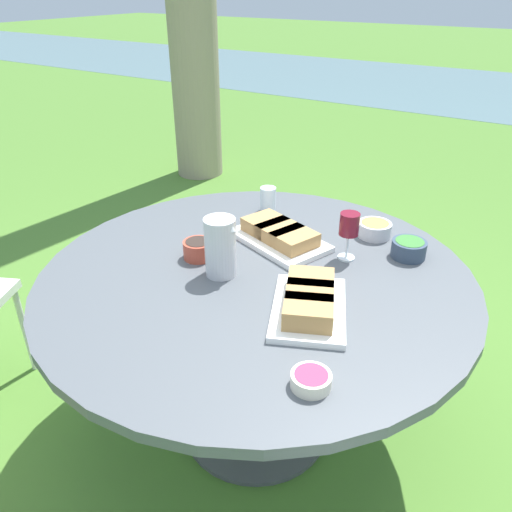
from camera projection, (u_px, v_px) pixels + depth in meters
The scene contains 11 objects.
ground_plane at pixel (256, 424), 2.01m from camera, with size 40.00×40.00×0.00m, color #4C7A2D.
dining_table at pixel (256, 296), 1.71m from camera, with size 1.44×1.44×0.72m.
water_pitcher at pixel (220, 247), 1.60m from camera, with size 0.11×0.10×0.20m.
wine_glass at pixel (349, 226), 1.68m from camera, with size 0.07×0.07×0.17m.
platter_bread_main at pixel (309, 301), 1.44m from camera, with size 0.33×0.39×0.08m.
platter_charcuterie at pixel (279, 235), 1.83m from camera, with size 0.41×0.32×0.07m.
bowl_fries at pixel (375, 229), 1.88m from camera, with size 0.12×0.12×0.06m.
bowl_salad at pixel (409, 248), 1.73m from camera, with size 0.12×0.12×0.06m.
bowl_olives at pixel (198, 249), 1.73m from camera, with size 0.10×0.10×0.06m.
bowl_dip_red at pixel (311, 380), 1.19m from camera, with size 0.10×0.10×0.04m.
cup_water_near at pixel (268, 199), 2.07m from camera, with size 0.07×0.07×0.10m.
Camera 1 is at (0.77, -1.20, 1.57)m, focal length 35.00 mm.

